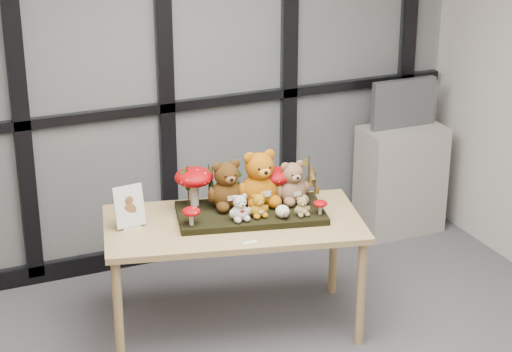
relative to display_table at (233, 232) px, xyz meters
name	(u,v)px	position (x,y,z in m)	size (l,w,h in m)	color
room_shell	(254,141)	(-0.50, -1.47, 1.08)	(5.00, 5.00, 5.00)	#B6B3AB
glass_partition	(92,57)	(-0.50, 1.00, 0.82)	(4.90, 0.06, 2.78)	#2D383F
display_table	(233,232)	(0.00, 0.00, 0.00)	(1.55, 1.02, 0.67)	tan
diorama_tray	(251,213)	(0.12, 0.03, 0.09)	(0.82, 0.41, 0.04)	black
bear_pooh_yellow	(259,175)	(0.20, 0.09, 0.28)	(0.27, 0.25, 0.36)	#B25E09
bear_brown_medium	(226,182)	(0.01, 0.13, 0.26)	(0.23, 0.21, 0.31)	#462A0D
bear_tan_back	(292,180)	(0.38, 0.05, 0.24)	(0.21, 0.19, 0.27)	#886045
bear_small_yellow	(258,204)	(0.12, -0.07, 0.18)	(0.11, 0.10, 0.15)	#B47812
bear_white_bow	(240,206)	(0.01, -0.07, 0.19)	(0.13, 0.11, 0.16)	silver
bear_beige_small	(302,205)	(0.35, -0.15, 0.16)	(0.09, 0.09, 0.12)	#9F8D52
plush_cream_hedgehog	(282,211)	(0.24, -0.13, 0.14)	(0.06, 0.05, 0.08)	white
mushroom_back_left	(194,185)	(-0.15, 0.22, 0.22)	(0.22, 0.22, 0.24)	#980408
mushroom_back_right	(275,183)	(0.30, 0.11, 0.21)	(0.19, 0.19, 0.22)	#980408
mushroom_front_left	(191,215)	(-0.25, -0.03, 0.16)	(0.10, 0.10, 0.11)	#980408
mushroom_front_right	(320,206)	(0.45, -0.17, 0.15)	(0.08, 0.08, 0.09)	#980408
sprig_green_far_left	(188,186)	(-0.19, 0.21, 0.23)	(0.05, 0.05, 0.25)	#153A0D
sprig_green_mid_left	(209,184)	(-0.06, 0.22, 0.22)	(0.05, 0.05, 0.23)	#153A0D
sprig_dry_far_right	(309,178)	(0.48, 0.03, 0.24)	(0.05, 0.05, 0.27)	brown
sprig_dry_mid_right	(315,190)	(0.47, -0.07, 0.21)	(0.05, 0.05, 0.21)	brown
sprig_green_centre	(235,185)	(0.09, 0.20, 0.20)	(0.05, 0.05, 0.19)	#153A0D
sign_holder	(130,209)	(-0.55, 0.15, 0.17)	(0.17, 0.07, 0.24)	silver
label_card	(250,242)	(-0.02, -0.29, 0.07)	(0.08, 0.03, 0.00)	white
cabinet	(400,179)	(1.58, 0.79, -0.22)	(0.57, 0.33, 0.76)	#9D958C
monitor	(404,103)	(1.58, 0.81, 0.33)	(0.47, 0.05, 0.33)	#4C4F54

